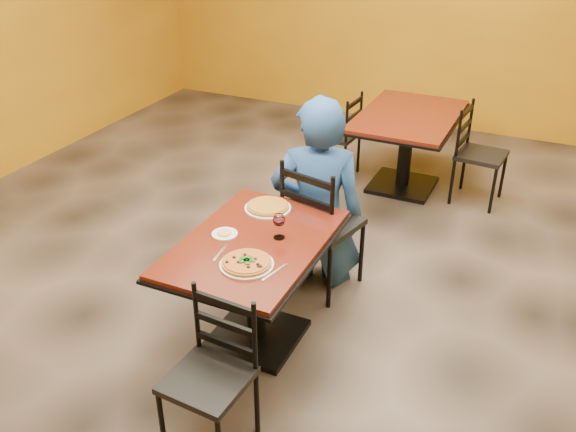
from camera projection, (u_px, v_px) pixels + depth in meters
The scene contains 17 objects.
floor at pixel (288, 297), 4.48m from camera, with size 7.00×8.00×0.01m, color black.
table_main at pixel (255, 267), 3.82m from camera, with size 0.83×1.23×0.75m.
table_second at pixel (407, 133), 5.82m from camera, with size 0.91×1.34×0.75m.
chair_main_near at pixel (208, 381), 3.12m from camera, with size 0.39×0.39×0.87m, color black, non-canonical shape.
chair_main_far at pixel (323, 224), 4.39m from camera, with size 0.46×0.46×1.02m, color black, non-canonical shape.
chair_second_left at pixel (337, 135), 6.14m from camera, with size 0.39×0.39×0.85m, color black, non-canonical shape.
chair_second_right at pixel (481, 156), 5.62m from camera, with size 0.41×0.41×0.91m, color black, non-canonical shape.
diner at pixel (318, 192), 4.39m from camera, with size 0.68×0.45×1.42m, color navy.
plate_main at pixel (247, 265), 3.48m from camera, with size 0.31×0.31×0.01m, color white.
pizza_main at pixel (247, 262), 3.47m from camera, with size 0.28×0.28×0.02m, color maroon.
plate_far at pixel (268, 208), 4.08m from camera, with size 0.31×0.31×0.01m, color white.
pizza_far at pixel (268, 206), 4.07m from camera, with size 0.28×0.28×0.02m, color gold.
side_plate at pixel (225, 234), 3.78m from camera, with size 0.16×0.16×0.01m, color white.
dip at pixel (225, 233), 3.78m from camera, with size 0.09×0.09×0.01m, color tan.
wine_glass at pixel (279, 225), 3.71m from camera, with size 0.08×0.08×0.18m, color white, non-canonical shape.
fork at pixel (220, 252), 3.60m from camera, with size 0.01×0.19×0.00m, color silver.
knife at pixel (274, 272), 3.42m from camera, with size 0.01×0.21×0.00m, color silver.
Camera 1 is at (1.52, -3.32, 2.67)m, focal length 38.47 mm.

